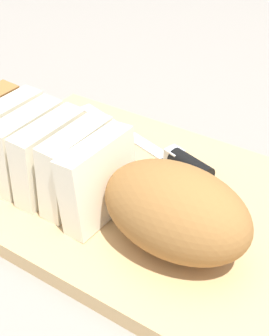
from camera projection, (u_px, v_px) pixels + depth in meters
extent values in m
plane|color=gray|center=(135.00, 202.00, 0.55)|extent=(3.00, 3.00, 0.00)
cube|color=tan|center=(135.00, 195.00, 0.55)|extent=(0.44, 0.31, 0.02)
ellipsoid|color=#996633|center=(176.00, 211.00, 0.44)|extent=(0.15, 0.10, 0.09)
cube|color=#F2E8CC|center=(99.00, 180.00, 0.48)|extent=(0.04, 0.10, 0.09)
cube|color=#F2E8CC|center=(76.00, 167.00, 0.50)|extent=(0.03, 0.10, 0.09)
cube|color=#F2E8CC|center=(50.00, 158.00, 0.51)|extent=(0.03, 0.10, 0.09)
cube|color=#F2E8CC|center=(28.00, 148.00, 0.53)|extent=(0.04, 0.10, 0.09)
cube|color=#F2E8CC|center=(10.00, 137.00, 0.55)|extent=(0.03, 0.10, 0.09)
cube|color=silver|center=(125.00, 132.00, 0.64)|extent=(0.19, 0.07, 0.00)
cylinder|color=black|center=(191.00, 167.00, 0.56)|extent=(0.06, 0.04, 0.02)
cube|color=silver|center=(174.00, 157.00, 0.58)|extent=(0.02, 0.02, 0.02)
sphere|color=#996633|center=(101.00, 162.00, 0.58)|extent=(0.00, 0.00, 0.00)
sphere|color=#996633|center=(189.00, 224.00, 0.49)|extent=(0.00, 0.00, 0.00)
sphere|color=#996633|center=(163.00, 167.00, 0.57)|extent=(0.00, 0.00, 0.00)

